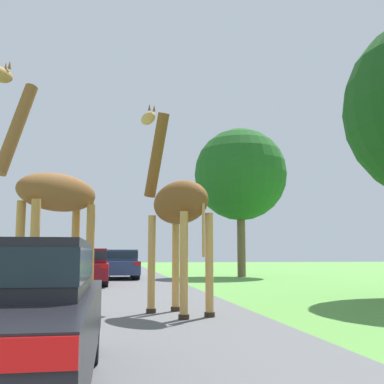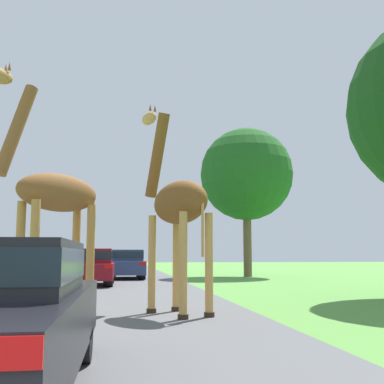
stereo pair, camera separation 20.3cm
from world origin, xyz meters
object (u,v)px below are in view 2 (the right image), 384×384
Objects in this scene: tree_right_cluster at (246,175)px; giraffe_companion at (53,200)px; giraffe_near_road at (177,205)px; car_far_ahead at (127,263)px; car_queue_left at (92,266)px; car_queue_right at (21,271)px.

giraffe_companion is at bearing -116.73° from tree_right_cluster.
giraffe_near_road is 15.83m from car_far_ahead.
car_queue_right is at bearing -114.52° from car_queue_left.
tree_right_cluster reaches higher than giraffe_companion.
car_queue_left is at bearing -104.84° from car_far_ahead.
giraffe_near_road is 0.56× the size of tree_right_cluster.
giraffe_companion is at bearing -91.00° from car_queue_left.
tree_right_cluster is (10.31, 10.88, 5.16)m from car_queue_right.
giraffe_companion is (-2.58, -0.18, 0.05)m from giraffe_near_road.
giraffe_companion reaches higher than giraffe_near_road.
car_queue_right is (-1.76, 6.10, -1.62)m from giraffe_companion.
giraffe_companion is 19.33m from tree_right_cluster.
giraffe_near_road reaches higher than car_far_ahead.
car_queue_left reaches higher than car_queue_right.
giraffe_near_road is 7.50m from car_queue_right.
tree_right_cluster is (8.55, 16.97, 3.55)m from giraffe_companion.
car_far_ahead is at bearing 67.20° from giraffe_near_road.
giraffe_near_road is 1.14× the size of car_queue_right.
car_far_ahead is (1.66, 15.91, -1.57)m from giraffe_companion.
giraffe_near_road is at bearing -109.57° from tree_right_cluster.
car_queue_left is (1.94, 4.25, 0.04)m from car_queue_right.
tree_right_cluster reaches higher than car_queue_left.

